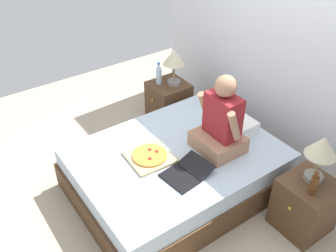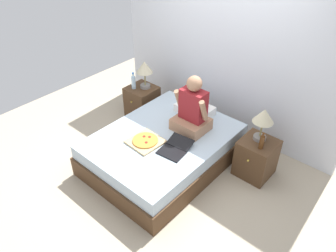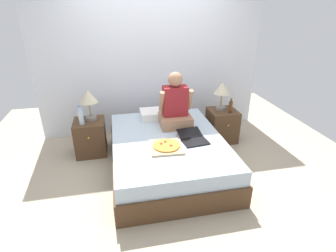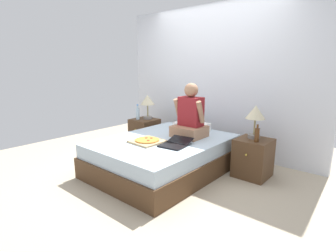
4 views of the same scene
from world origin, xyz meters
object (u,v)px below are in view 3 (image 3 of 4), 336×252
at_px(nightstand_right, 222,125).
at_px(person_seated, 175,107).
at_px(laptop, 193,139).
at_px(water_bottle, 81,117).
at_px(lamp_on_right_nightstand, 222,90).
at_px(bed, 168,153).
at_px(lamp_on_left_nightstand, 89,99).
at_px(nightstand_left, 91,137).
at_px(beer_bottle, 231,107).
at_px(pizza_box, 166,147).

bearing_deg(nightstand_right, person_seated, -162.11).
xyz_separation_m(nightstand_right, laptop, (-0.74, -0.79, 0.23)).
xyz_separation_m(water_bottle, lamp_on_right_nightstand, (2.16, 0.14, 0.22)).
bearing_deg(nightstand_right, bed, -148.39).
bearing_deg(lamp_on_right_nightstand, nightstand_right, -59.07).
xyz_separation_m(lamp_on_left_nightstand, nightstand_right, (2.07, -0.05, -0.59)).
bearing_deg(nightstand_right, nightstand_left, 180.00).
bearing_deg(beer_bottle, water_bottle, 179.75).
height_order(water_bottle, laptop, water_bottle).
xyz_separation_m(beer_bottle, pizza_box, (-1.19, -0.81, -0.13)).
xyz_separation_m(bed, person_seated, (0.19, 0.37, 0.53)).
xyz_separation_m(lamp_on_right_nightstand, laptop, (-0.71, -0.84, -0.36)).
relative_size(bed, nightstand_left, 3.72).
xyz_separation_m(nightstand_left, person_seated, (1.24, -0.28, 0.50)).
relative_size(water_bottle, lamp_on_right_nightstand, 0.61).
distance_m(beer_bottle, person_seated, 0.96).
relative_size(lamp_on_left_nightstand, water_bottle, 1.63).
xyz_separation_m(bed, pizza_box, (-0.07, -0.26, 0.26)).
bearing_deg(nightstand_left, beer_bottle, -2.63).
bearing_deg(water_bottle, person_seated, -8.17).
height_order(beer_bottle, pizza_box, beer_bottle).
height_order(bed, nightstand_right, nightstand_right).
xyz_separation_m(nightstand_right, lamp_on_right_nightstand, (-0.03, 0.05, 0.59)).
bearing_deg(lamp_on_left_nightstand, laptop, -32.26).
height_order(nightstand_left, lamp_on_left_nightstand, lamp_on_left_nightstand).
relative_size(lamp_on_left_nightstand, nightstand_right, 0.85).
bearing_deg(laptop, lamp_on_left_nightstand, 147.74).
height_order(bed, laptop, laptop).
xyz_separation_m(lamp_on_left_nightstand, water_bottle, (-0.12, -0.14, -0.22)).
bearing_deg(nightstand_left, pizza_box, -42.78).
relative_size(beer_bottle, laptop, 0.51).
bearing_deg(water_bottle, nightstand_left, 48.35).
bearing_deg(nightstand_left, laptop, -29.95).
bearing_deg(nightstand_left, lamp_on_left_nightstand, 51.37).
height_order(lamp_on_right_nightstand, laptop, lamp_on_right_nightstand).
relative_size(bed, person_seated, 2.52).
bearing_deg(person_seated, nightstand_left, 167.30).
height_order(water_bottle, nightstand_right, water_bottle).
height_order(nightstand_left, person_seated, person_seated).
height_order(bed, beer_bottle, beer_bottle).
distance_m(nightstand_left, lamp_on_right_nightstand, 2.16).
height_order(bed, lamp_on_right_nightstand, lamp_on_right_nightstand).
height_order(water_bottle, person_seated, person_seated).
relative_size(nightstand_left, laptop, 1.18).
xyz_separation_m(nightstand_right, pizza_box, (-1.12, -0.91, 0.23)).
bearing_deg(lamp_on_right_nightstand, lamp_on_left_nightstand, 180.00).
relative_size(nightstand_right, lamp_on_right_nightstand, 1.17).
bearing_deg(water_bottle, nightstand_right, 2.36).
xyz_separation_m(beer_bottle, person_seated, (-0.94, -0.18, 0.14)).
height_order(lamp_on_right_nightstand, pizza_box, lamp_on_right_nightstand).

